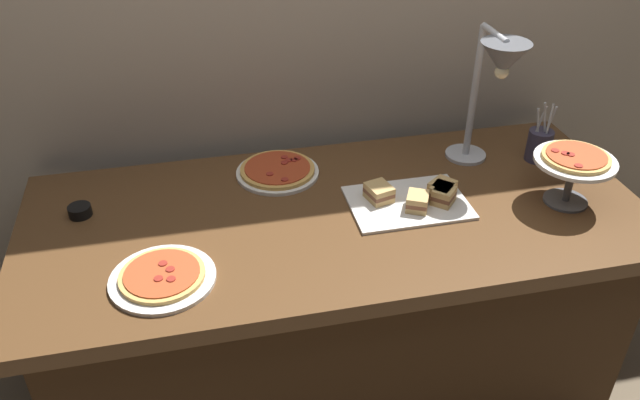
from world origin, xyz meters
name	(u,v)px	position (x,y,z in m)	size (l,w,h in m)	color
ground_plane	(334,380)	(0.00, 0.00, 0.00)	(8.00, 8.00, 0.00)	brown
back_wall	(302,19)	(0.00, 0.50, 1.20)	(4.40, 0.04, 2.40)	tan
buffet_table	(335,303)	(0.00, 0.00, 0.39)	(1.90, 0.84, 0.76)	brown
heat_lamp	(497,71)	(0.52, 0.11, 1.13)	(0.15, 0.30, 0.48)	#B7BABF
pizza_plate_front	(162,277)	(-0.52, -0.21, 0.77)	(0.28, 0.28, 0.03)	white
pizza_plate_center	(278,171)	(-0.14, 0.26, 0.77)	(0.28, 0.28, 0.03)	white
pizza_plate_raised_stand	(574,164)	(0.71, -0.10, 0.90)	(0.24, 0.24, 0.17)	#595B60
sandwich_platter	(416,198)	(0.25, -0.01, 0.78)	(0.36, 0.26, 0.06)	white
sauce_cup_near	(80,210)	(-0.76, 0.15, 0.78)	(0.07, 0.07, 0.03)	black
utensil_holder	(539,144)	(0.75, 0.16, 0.82)	(0.08, 0.08, 0.22)	#383347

